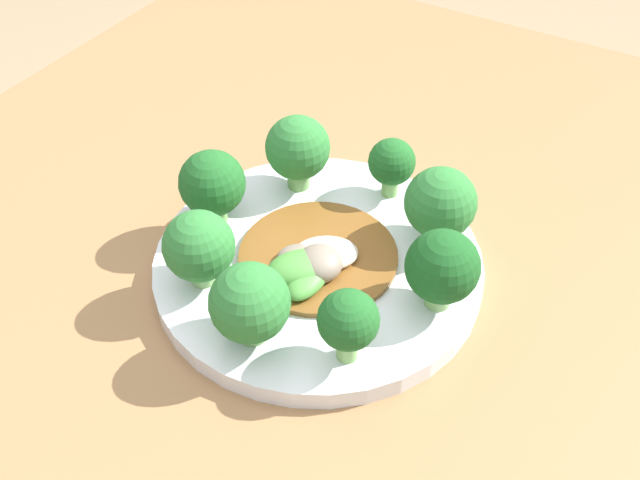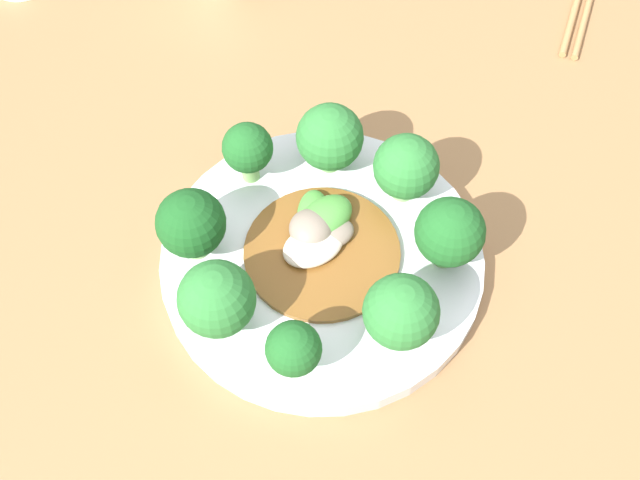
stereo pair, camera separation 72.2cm
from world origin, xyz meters
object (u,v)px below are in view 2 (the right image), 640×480
at_px(broccoli_west, 294,349).
at_px(broccoli_south, 450,233).
at_px(broccoli_north, 191,224).
at_px(broccoli_southeast, 406,167).
at_px(broccoli_southwest, 401,313).
at_px(plate, 320,259).
at_px(stirfry_center, 319,236).
at_px(broccoli_northwest, 217,300).
at_px(broccoli_east, 331,138).
at_px(broccoli_northeast, 248,149).

relative_size(broccoli_west, broccoli_south, 0.83).
bearing_deg(broccoli_north, broccoli_southeast, -67.29).
relative_size(broccoli_southwest, broccoli_south, 1.05).
bearing_deg(plate, broccoli_west, 173.56).
relative_size(broccoli_southwest, stirfry_center, 0.54).
bearing_deg(broccoli_south, broccoli_northwest, 112.57).
bearing_deg(broccoli_west, broccoli_southwest, -67.48).
bearing_deg(broccoli_east, broccoli_south, -132.92).
bearing_deg(plate, broccoli_south, -88.43).
distance_m(broccoli_east, broccoli_north, 0.14).
bearing_deg(plate, broccoli_northwest, 134.05).
distance_m(broccoli_northeast, broccoli_south, 0.18).
distance_m(broccoli_west, broccoli_east, 0.19).
bearing_deg(broccoli_north, broccoli_west, -137.84).
bearing_deg(broccoli_north, broccoli_southwest, -112.30).
height_order(plate, broccoli_northwest, broccoli_northwest).
relative_size(broccoli_southeast, broccoli_north, 0.96).
xyz_separation_m(broccoli_east, broccoli_northwest, (-0.16, 0.07, 0.00)).
height_order(broccoli_southwest, broccoli_east, broccoli_southwest).
bearing_deg(broccoli_east, broccoli_north, 133.42).
height_order(broccoli_north, stirfry_center, broccoli_north).
xyz_separation_m(broccoli_southeast, broccoli_north, (-0.07, 0.16, 0.00)).
relative_size(broccoli_southwest, broccoli_northwest, 1.02).
bearing_deg(broccoli_east, broccoli_west, 175.93).
relative_size(broccoli_southeast, stirfry_center, 0.50).
distance_m(broccoli_west, broccoli_northeast, 0.18).
height_order(plate, stirfry_center, stirfry_center).
xyz_separation_m(broccoli_west, broccoli_northwest, (0.03, 0.06, 0.00)).
height_order(broccoli_south, broccoli_northwest, broccoli_northwest).
xyz_separation_m(broccoli_west, broccoli_northeast, (0.17, 0.05, 0.00)).
bearing_deg(broccoli_south, broccoli_north, 91.78).
bearing_deg(broccoli_west, broccoli_northwest, 60.57).
distance_m(broccoli_southwest, broccoli_west, 0.08).
bearing_deg(broccoli_southeast, broccoli_northeast, 86.24).
height_order(broccoli_southwest, broccoli_north, broccoli_southwest).
height_order(broccoli_northeast, broccoli_northwest, broccoli_northwest).
bearing_deg(broccoli_west, broccoli_south, -46.96).
relative_size(broccoli_east, stirfry_center, 0.51).
distance_m(plate, broccoli_east, 0.10).
bearing_deg(stirfry_center, broccoli_southeast, -51.14).
distance_m(broccoli_southwest, broccoli_southeast, 0.13).
bearing_deg(broccoli_east, broccoli_northwest, 155.75).
bearing_deg(broccoli_west, broccoli_southeast, -24.84).
bearing_deg(broccoli_northeast, broccoli_southeast, -93.76).
relative_size(broccoli_east, broccoli_north, 0.98).
height_order(broccoli_west, stirfry_center, broccoli_west).
bearing_deg(broccoli_northwest, broccoli_northeast, -1.91).
relative_size(broccoli_southwest, broccoli_southeast, 1.09).
bearing_deg(broccoli_southeast, broccoli_north, 112.71).
bearing_deg(broccoli_northeast, broccoli_southwest, -138.42).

